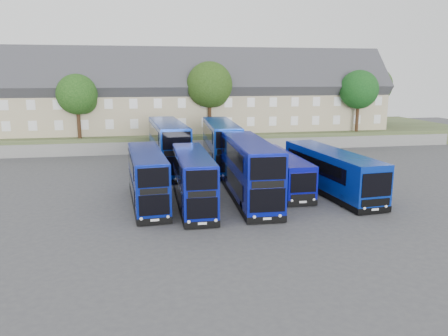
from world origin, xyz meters
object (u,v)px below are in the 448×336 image
at_px(coach_east_a, 281,172).
at_px(tree_mid, 211,86).
at_px(dd_front_mid, 193,181).
at_px(tree_east, 359,91).
at_px(tree_far, 374,87).
at_px(tree_west, 78,96).
at_px(dd_front_left, 147,179).

distance_m(coach_east_a, tree_mid, 22.00).
bearing_deg(dd_front_mid, tree_east, 43.88).
distance_m(tree_east, tree_far, 9.23).
bearing_deg(dd_front_mid, tree_far, 45.03).
bearing_deg(dd_front_mid, tree_west, 114.41).
distance_m(dd_front_left, tree_east, 36.84).
bearing_deg(dd_front_left, tree_mid, 66.17).
bearing_deg(tree_west, tree_mid, 1.79).
bearing_deg(tree_far, coach_east_a, -130.33).
bearing_deg(tree_far, dd_front_mid, -134.93).
height_order(dd_front_left, tree_west, tree_west).
bearing_deg(coach_east_a, dd_front_left, -166.51).
bearing_deg(tree_mid, tree_west, -178.21).
bearing_deg(coach_east_a, tree_far, 49.85).
bearing_deg(dd_front_left, tree_west, 104.24).
bearing_deg(tree_west, tree_far, 9.46).
bearing_deg(dd_front_left, dd_front_mid, -24.18).
distance_m(dd_front_left, tree_mid, 25.60).
height_order(dd_front_mid, tree_west, tree_west).
bearing_deg(dd_front_left, tree_east, 34.70).
bearing_deg(dd_front_mid, tree_mid, 78.40).
bearing_deg(tree_mid, dd_front_mid, -101.56).
relative_size(dd_front_left, tree_west, 1.32).
bearing_deg(tree_mid, dd_front_left, -109.53).
bearing_deg(tree_east, tree_far, 49.40).
distance_m(dd_front_mid, tree_far, 44.32).
bearing_deg(tree_west, tree_east, 0.00).
relative_size(dd_front_mid, tree_far, 1.15).
bearing_deg(coach_east_a, dd_front_mid, -153.91).
xyz_separation_m(coach_east_a, tree_mid, (-2.83, 20.79, 6.61)).
bearing_deg(tree_far, tree_mid, -165.96).
distance_m(coach_east_a, tree_east, 27.24).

